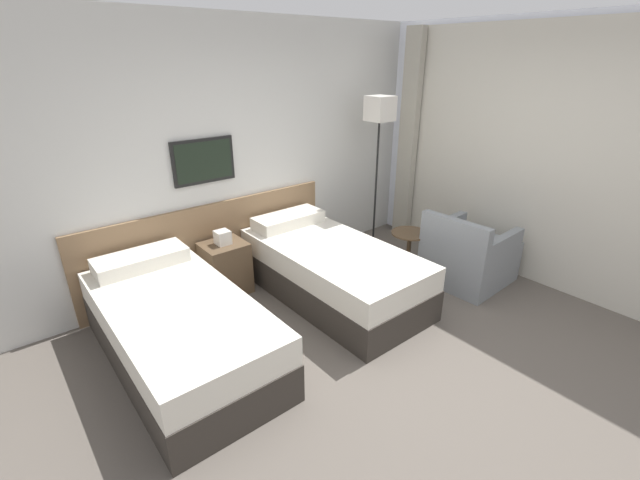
% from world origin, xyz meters
% --- Properties ---
extents(ground_plane, '(16.00, 16.00, 0.00)m').
position_xyz_m(ground_plane, '(0.00, 0.00, 0.00)').
color(ground_plane, '#5B544C').
extents(wall_headboard, '(10.00, 0.10, 2.70)m').
position_xyz_m(wall_headboard, '(-0.04, 2.31, 1.30)').
color(wall_headboard, silver).
rests_on(wall_headboard, ground_plane).
extents(wall_window, '(0.21, 4.78, 2.70)m').
position_xyz_m(wall_window, '(2.23, -0.00, 1.34)').
color(wall_window, white).
rests_on(wall_window, ground_plane).
extents(bed_near_door, '(0.99, 2.00, 0.69)m').
position_xyz_m(bed_near_door, '(-1.38, 1.25, 0.29)').
color(bed_near_door, '#332D28').
rests_on(bed_near_door, ground_plane).
extents(bed_near_window, '(0.99, 2.00, 0.69)m').
position_xyz_m(bed_near_window, '(0.24, 1.25, 0.29)').
color(bed_near_window, '#332D28').
rests_on(bed_near_window, ground_plane).
extents(nightstand, '(0.44, 0.39, 0.70)m').
position_xyz_m(nightstand, '(-0.57, 2.00, 0.29)').
color(nightstand, brown).
rests_on(nightstand, ground_plane).
extents(floor_lamp, '(0.27, 0.27, 1.90)m').
position_xyz_m(floor_lamp, '(1.40, 1.78, 1.64)').
color(floor_lamp, black).
rests_on(floor_lamp, ground_plane).
extents(side_table, '(0.42, 0.42, 0.49)m').
position_xyz_m(side_table, '(1.26, 1.09, 0.34)').
color(side_table, brown).
rests_on(side_table, ground_plane).
extents(armchair, '(0.88, 0.80, 0.81)m').
position_xyz_m(armchair, '(1.61, 0.55, 0.28)').
color(armchair, gray).
rests_on(armchair, ground_plane).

